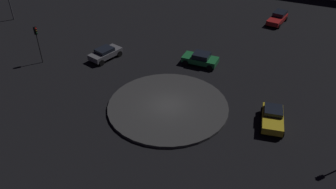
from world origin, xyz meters
TOP-DOWN VIEW (x-y plane):
  - ground_plane at (0.00, 0.00)m, footprint 118.96×118.96m
  - roundabout_island at (0.00, 0.00)m, footprint 11.53×11.53m
  - car_grey at (2.42, 11.99)m, footprint 4.02×2.09m
  - car_green at (8.72, 2.66)m, footprint 3.07×4.39m
  - car_yellow at (4.22, -8.64)m, footprint 4.24×3.36m
  - car_red at (26.05, 1.58)m, footprint 4.71×2.48m
  - traffic_light_north at (-3.04, 16.84)m, footprint 0.33×0.38m

SIDE VIEW (x-z plane):
  - ground_plane at x=0.00m, z-range 0.00..0.00m
  - roundabout_island at x=0.00m, z-range 0.00..0.28m
  - car_yellow at x=4.22m, z-range 0.04..1.44m
  - car_grey at x=2.42m, z-range 0.06..1.43m
  - car_green at x=8.72m, z-range 0.03..1.49m
  - car_red at x=26.05m, z-range 0.02..1.49m
  - traffic_light_north at x=-3.04m, z-range 0.93..5.39m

